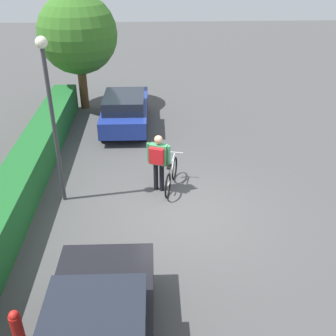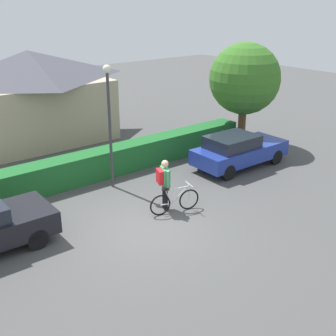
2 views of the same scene
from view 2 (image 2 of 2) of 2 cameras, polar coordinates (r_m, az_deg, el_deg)
The scene contains 8 objects.
ground_plane at distance 12.80m, azimuth -2.61°, elevation -8.01°, with size 60.00×60.00×0.00m, color #484848.
hedge_row at distance 16.00m, azimuth -11.92°, elevation -0.17°, with size 15.75×0.90×1.03m, color #1D6028.
house_distant at distance 20.98m, azimuth -17.56°, elevation 9.08°, with size 6.89×4.65×4.18m.
parked_car_far at distance 17.28m, azimuth 9.27°, elevation 2.36°, with size 4.04×1.69×1.37m.
bicycle at distance 13.54m, azimuth 0.91°, elevation -4.42°, with size 1.65×0.60×0.89m.
person_rider at distance 13.46m, azimuth -0.53°, elevation -1.60°, with size 0.47×0.64×1.68m.
street_lamp at distance 14.74m, azimuth -7.81°, elevation 7.50°, with size 0.28×0.28×4.31m.
tree_kerbside at distance 19.50m, azimuth 10.12°, elevation 11.52°, with size 3.12×3.12×4.60m.
Camera 2 is at (-6.48, -9.05, 6.31)m, focal length 46.03 mm.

